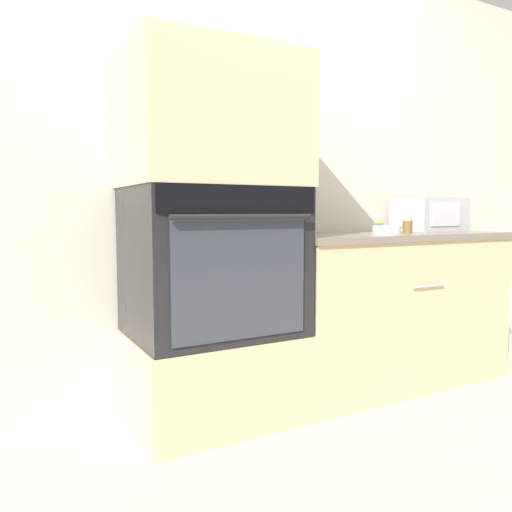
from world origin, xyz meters
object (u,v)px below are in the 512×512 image
at_px(bowl, 387,229).
at_px(condiment_jar_mid, 380,226).
at_px(microwave, 429,214).
at_px(knife_block, 286,219).
at_px(condiment_jar_near, 407,225).
at_px(wall_oven, 213,261).

relative_size(bowl, condiment_jar_mid, 2.49).
distance_m(microwave, bowl, 0.54).
distance_m(knife_block, condiment_jar_near, 0.71).
distance_m(wall_oven, microwave, 1.57).
relative_size(knife_block, condiment_jar_mid, 3.30).
bearing_deg(condiment_jar_mid, condiment_jar_near, -99.01).
height_order(bowl, condiment_jar_mid, condiment_jar_mid).
relative_size(microwave, knife_block, 1.93).
bearing_deg(microwave, knife_block, 174.94).
relative_size(wall_oven, bowl, 4.88).
xyz_separation_m(bowl, condiment_jar_near, (0.14, -0.02, 0.02)).
bearing_deg(condiment_jar_mid, microwave, -16.78).
xyz_separation_m(wall_oven, knife_block, (0.53, 0.19, 0.20)).
bearing_deg(condiment_jar_mid, wall_oven, -170.75).
distance_m(microwave, condiment_jar_near, 0.42).
distance_m(knife_block, condiment_jar_mid, 0.70).
height_order(wall_oven, bowl, wall_oven).
distance_m(wall_oven, condiment_jar_mid, 1.25).
xyz_separation_m(bowl, condiment_jar_mid, (0.18, 0.26, 0.01)).
bearing_deg(knife_block, condiment_jar_near, -22.25).
relative_size(bowl, condiment_jar_near, 1.75).
bearing_deg(knife_block, wall_oven, -160.16).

